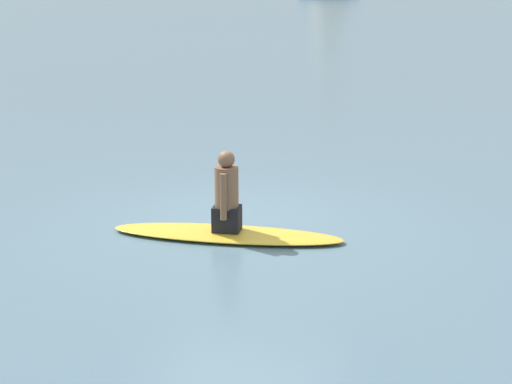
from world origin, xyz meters
TOP-DOWN VIEW (x-y plane):
  - ground_plane at (0.00, 0.00)m, footprint 400.00×400.00m
  - surfboard at (-0.15, 0.63)m, footprint 2.95×1.31m
  - person_paddler at (-0.15, 0.63)m, footprint 0.38×0.44m

SIDE VIEW (x-z plane):
  - ground_plane at x=0.00m, z-range 0.00..0.00m
  - surfboard at x=-0.15m, z-range 0.00..0.08m
  - person_paddler at x=-0.15m, z-range 0.04..1.03m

